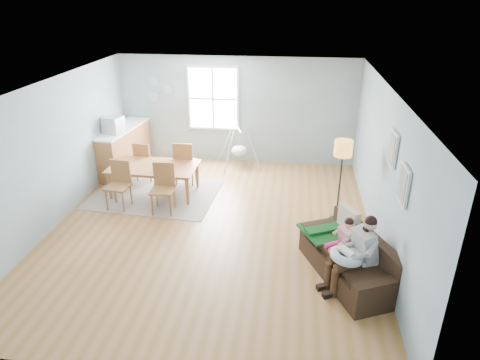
# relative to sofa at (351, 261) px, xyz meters

# --- Properties ---
(room) EXTENTS (8.40, 9.40, 3.90)m
(room) POSITION_rel_sofa_xyz_m (-2.44, 1.23, 2.15)
(room) COLOR olive
(window) EXTENTS (1.32, 0.08, 1.62)m
(window) POSITION_rel_sofa_xyz_m (-3.04, 4.69, 1.38)
(window) COLOR silver
(window) RESTS_ON room
(pictures) EXTENTS (0.05, 1.34, 0.74)m
(pictures) POSITION_rel_sofa_xyz_m (0.52, 0.18, 1.58)
(pictures) COLOR silver
(pictures) RESTS_ON room
(wall_plates) EXTENTS (0.67, 0.02, 0.66)m
(wall_plates) POSITION_rel_sofa_xyz_m (-4.45, 4.70, 1.56)
(wall_plates) COLOR #97AFB5
(wall_plates) RESTS_ON room
(sofa) EXTENTS (1.50, 2.04, 0.76)m
(sofa) POSITION_rel_sofa_xyz_m (0.00, 0.00, 0.00)
(sofa) COLOR black
(sofa) RESTS_ON room
(green_throw) EXTENTS (1.09, 1.03, 0.04)m
(green_throw) POSITION_rel_sofa_xyz_m (-0.32, 0.54, 0.22)
(green_throw) COLOR #125023
(green_throw) RESTS_ON sofa
(beige_pillow) EXTENTS (0.34, 0.47, 0.47)m
(beige_pillow) POSITION_rel_sofa_xyz_m (-0.02, 0.53, 0.43)
(beige_pillow) COLOR #C3AF95
(beige_pillow) RESTS_ON sofa
(father) EXTENTS (0.89, 0.66, 1.20)m
(father) POSITION_rel_sofa_xyz_m (-0.00, -0.29, 0.37)
(father) COLOR gray
(father) RESTS_ON sofa
(nursing_pillow) EXTENTS (0.65, 0.64, 0.21)m
(nursing_pillow) POSITION_rel_sofa_xyz_m (-0.13, -0.35, 0.32)
(nursing_pillow) COLOR silver
(nursing_pillow) RESTS_ON father
(infant) EXTENTS (0.25, 0.33, 0.13)m
(infant) POSITION_rel_sofa_xyz_m (-0.14, -0.32, 0.40)
(infant) COLOR white
(infant) RESTS_ON nursing_pillow
(toddler) EXTENTS (0.49, 0.41, 0.74)m
(toddler) POSITION_rel_sofa_xyz_m (-0.14, 0.14, 0.37)
(toddler) COLOR white
(toddler) RESTS_ON sofa
(floor_lamp) EXTENTS (0.34, 0.34, 1.67)m
(floor_lamp) POSITION_rel_sofa_xyz_m (-0.08, 1.76, 1.11)
(floor_lamp) COLOR black
(floor_lamp) RESTS_ON room
(storage_cube) EXTENTS (0.59, 0.56, 0.53)m
(storage_cube) POSITION_rel_sofa_xyz_m (0.25, -0.15, -0.01)
(storage_cube) COLOR white
(storage_cube) RESTS_ON room
(rug) EXTENTS (2.81, 2.21, 0.01)m
(rug) POSITION_rel_sofa_xyz_m (-3.97, 2.46, -0.26)
(rug) COLOR gray
(rug) RESTS_ON room
(dining_table) EXTENTS (1.91, 1.09, 0.67)m
(dining_table) POSITION_rel_sofa_xyz_m (-3.97, 2.46, 0.06)
(dining_table) COLOR olive
(dining_table) RESTS_ON rug
(chair_sw) EXTENTS (0.49, 0.49, 0.99)m
(chair_sw) POSITION_rel_sofa_xyz_m (-4.50, 1.83, 0.30)
(chair_sw) COLOR brown
(chair_sw) RESTS_ON rug
(chair_se) EXTENTS (0.48, 0.48, 1.01)m
(chair_se) POSITION_rel_sofa_xyz_m (-3.54, 1.77, 0.31)
(chair_se) COLOR brown
(chair_se) RESTS_ON rug
(chair_nw) EXTENTS (0.49, 0.49, 0.95)m
(chair_nw) POSITION_rel_sofa_xyz_m (-4.42, 3.16, 0.28)
(chair_nw) COLOR brown
(chair_nw) RESTS_ON rug
(chair_ne) EXTENTS (0.48, 0.48, 1.03)m
(chair_ne) POSITION_rel_sofa_xyz_m (-3.44, 3.09, 0.33)
(chair_ne) COLOR brown
(chair_ne) RESTS_ON rug
(counter) EXTENTS (0.80, 2.02, 1.10)m
(counter) POSITION_rel_sofa_xyz_m (-5.14, 3.73, 0.29)
(counter) COLOR olive
(counter) RESTS_ON room
(monitor) EXTENTS (0.48, 0.46, 0.38)m
(monitor) POSITION_rel_sofa_xyz_m (-5.17, 3.36, 1.02)
(monitor) COLOR #B4B4B9
(monitor) RESTS_ON counter
(baby_swing) EXTENTS (1.21, 1.22, 0.98)m
(baby_swing) POSITION_rel_sofa_xyz_m (-2.33, 4.33, 0.17)
(baby_swing) COLOR #B4B4B9
(baby_swing) RESTS_ON room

